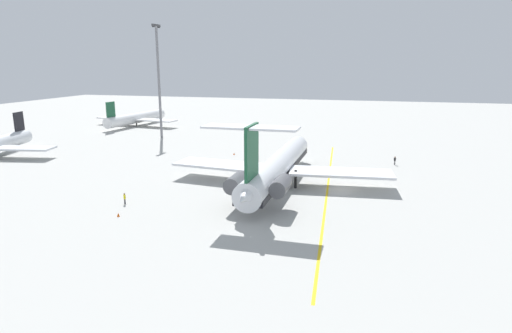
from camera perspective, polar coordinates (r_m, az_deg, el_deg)
The scene contains 9 objects.
ground at distance 73.22m, azimuth 11.10°, elevation -3.12°, with size 363.25×363.25×0.00m, color #ADADA8.
main_jetliner at distance 73.28m, azimuth 2.77°, elevation -0.04°, with size 43.81×39.05×12.79m.
airliner_mid_right at distance 151.88m, azimuth -15.39°, elevation 6.25°, with size 30.27×30.01×9.04m.
ground_crew_near_nose at distance 93.88m, azimuth 17.91°, elevation 0.88°, with size 0.29×0.45×1.84m.
ground_crew_near_tail at distance 67.55m, azimuth -17.00°, elevation -3.91°, with size 0.28×0.43×1.75m.
safety_cone_nose at distance 99.60m, azimuth -2.93°, elevation 1.70°, with size 0.40×0.40×0.55m, color #EA590F.
safety_cone_wingtip at distance 62.80m, azimuth -17.77°, elevation -6.09°, with size 0.40×0.40×0.55m, color #EA590F.
taxiway_centreline at distance 74.10m, azimuth 9.45°, elevation -2.85°, with size 74.05×0.36×0.01m, color gold.
light_mast at distance 124.13m, azimuth -12.75°, elevation 11.35°, with size 4.00×0.70×30.80m.
Camera 1 is at (-70.11, -4.22, 20.67)m, focal length 30.22 mm.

